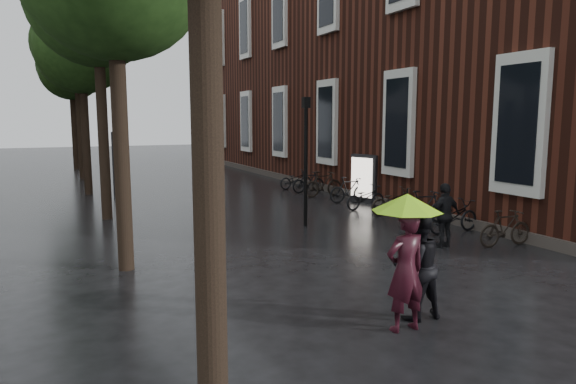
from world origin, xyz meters
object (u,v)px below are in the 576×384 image
parked_bicycles (369,196)px  lamp_post (306,149)px  ad_lightbox (365,178)px  person_burgundy (405,271)px  pedestrian_walking (445,215)px  person_black (417,266)px

parked_bicycles → lamp_post: lamp_post is taller
ad_lightbox → lamp_post: 5.19m
person_burgundy → pedestrian_walking: person_burgundy is taller
lamp_post → person_black: bearing=-102.8°
parked_bicycles → lamp_post: 4.15m
pedestrian_walking → lamp_post: bearing=-66.4°
ad_lightbox → person_burgundy: bearing=-136.3°
parked_bicycles → person_black: bearing=-119.4°
person_burgundy → parked_bicycles: bearing=-121.3°
person_burgundy → parked_bicycles: person_burgundy is taller
person_burgundy → pedestrian_walking: (4.04, 3.69, -0.12)m
parked_bicycles → lamp_post: bearing=-153.2°
person_black → pedestrian_walking: size_ratio=1.07×
parked_bicycles → ad_lightbox: ad_lightbox is taller
parked_bicycles → pedestrian_walking: bearing=-104.2°
lamp_post → ad_lightbox: bearing=36.7°
pedestrian_walking → ad_lightbox: (2.04, 6.67, 0.12)m
person_burgundy → parked_bicycles: 10.54m
person_black → ad_lightbox: ad_lightbox is taller
pedestrian_walking → person_burgundy: bearing=37.8°
person_burgundy → ad_lightbox: (6.07, 10.36, 0.00)m
person_burgundy → ad_lightbox: 12.00m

